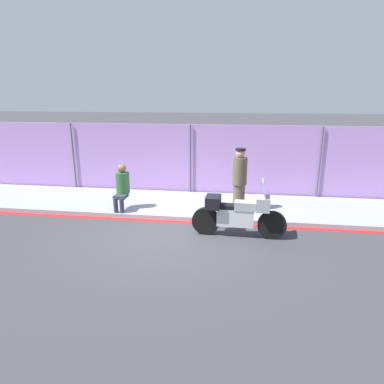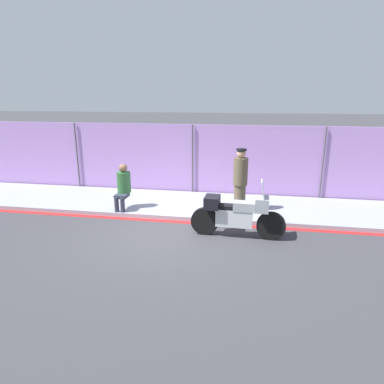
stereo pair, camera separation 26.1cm
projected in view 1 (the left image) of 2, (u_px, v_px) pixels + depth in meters
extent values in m
plane|color=#38383D|center=(170.00, 234.00, 8.81)|extent=(120.00, 120.00, 0.00)
cube|color=#8E93A3|center=(184.00, 205.00, 10.93)|extent=(32.00, 2.63, 0.13)
cube|color=red|center=(176.00, 222.00, 9.61)|extent=(32.00, 0.18, 0.01)
cube|color=#AD7FC6|center=(191.00, 160.00, 11.94)|extent=(30.40, 0.08, 2.48)
cylinder|color=#4C4C51|center=(74.00, 158.00, 12.44)|extent=(0.05, 0.05, 2.48)
cylinder|color=#4C4C51|center=(190.00, 161.00, 11.84)|extent=(0.05, 0.05, 2.48)
cylinder|color=#4C4C51|center=(320.00, 164.00, 11.25)|extent=(0.05, 0.05, 2.48)
cylinder|color=black|center=(272.00, 225.00, 8.43)|extent=(0.71, 0.16, 0.71)
cylinder|color=black|center=(206.00, 221.00, 8.70)|extent=(0.71, 0.16, 0.71)
cube|color=silver|center=(235.00, 217.00, 8.54)|extent=(0.91, 0.31, 0.44)
cube|color=#999EA3|center=(245.00, 206.00, 8.41)|extent=(0.53, 0.32, 0.22)
cube|color=black|center=(232.00, 207.00, 8.48)|extent=(0.61, 0.30, 0.10)
cube|color=#999EA3|center=(263.00, 204.00, 8.32)|extent=(0.33, 0.49, 0.34)
cube|color=silver|center=(264.00, 189.00, 8.21)|extent=(0.12, 0.42, 0.42)
cube|color=black|center=(213.00, 202.00, 8.53)|extent=(0.38, 0.52, 0.30)
cylinder|color=brown|center=(239.00, 197.00, 10.14)|extent=(0.34, 0.34, 0.79)
cylinder|color=brown|center=(240.00, 171.00, 9.92)|extent=(0.42, 0.42, 0.79)
sphere|color=tan|center=(241.00, 153.00, 9.77)|extent=(0.26, 0.26, 0.26)
cylinder|color=black|center=(241.00, 149.00, 9.74)|extent=(0.30, 0.30, 0.06)
cylinder|color=#2D3342|center=(116.00, 205.00, 9.96)|extent=(0.13, 0.13, 0.44)
cylinder|color=#2D3342|center=(122.00, 206.00, 9.93)|extent=(0.13, 0.13, 0.44)
cube|color=#2D3342|center=(121.00, 196.00, 10.09)|extent=(0.35, 0.44, 0.10)
cylinder|color=#2D6033|center=(123.00, 183.00, 10.20)|extent=(0.41, 0.41, 0.62)
sphere|color=brown|center=(122.00, 168.00, 10.08)|extent=(0.25, 0.25, 0.25)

